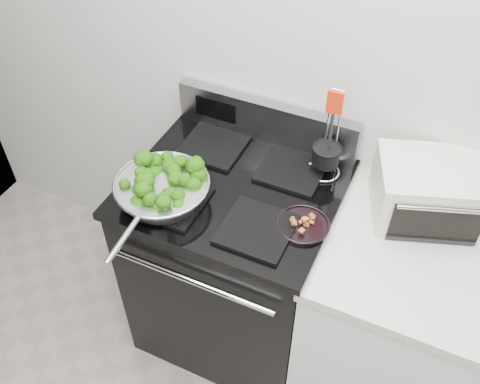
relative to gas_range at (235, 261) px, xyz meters
The scene contains 8 objects.
back_wall 0.97m from the gas_range, 48.22° to the left, with size 4.00×0.02×2.70m, color silver.
gas_range is the anchor object (origin of this frame).
counter 0.69m from the gas_range, ahead, with size 0.62×0.68×0.92m.
skillet 0.58m from the gas_range, 137.35° to the right, with size 0.35×0.55×0.07m.
broccoli_pile 0.60m from the gas_range, 137.76° to the right, with size 0.27×0.27×0.09m, color #0F3304, non-canonical shape.
bacon_plate 0.58m from the gas_range, 15.85° to the right, with size 0.19×0.19×0.04m.
utensil_holder 0.64m from the gas_range, 35.79° to the left, with size 0.12×0.12×0.38m.
toaster_oven 0.88m from the gas_range, 15.30° to the left, with size 0.45×0.39×0.22m.
Camera 1 is at (0.33, 0.11, 2.34)m, focal length 40.00 mm.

